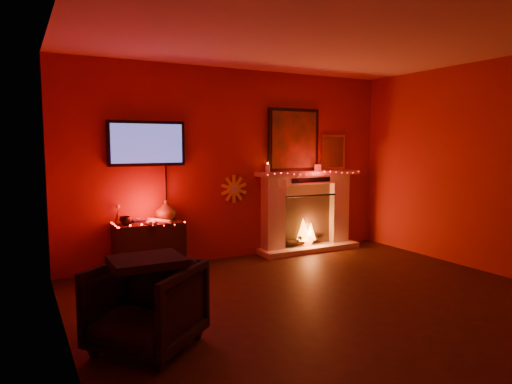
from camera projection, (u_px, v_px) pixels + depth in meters
room at (350, 175)px, 4.35m from camera, size 5.00×5.00×5.00m
fireplace at (306, 204)px, 7.05m from camera, size 1.72×0.40×2.18m
tv at (147, 144)px, 5.87m from camera, size 1.00×0.07×1.24m
sunburst_clock at (234, 189)px, 6.54m from camera, size 0.40×0.03×0.40m
console_table at (150, 244)px, 5.81m from camera, size 0.86×0.53×0.92m
armchair at (146, 306)px, 3.65m from camera, size 1.07×1.07×0.70m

